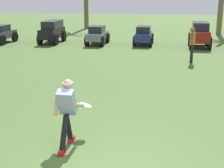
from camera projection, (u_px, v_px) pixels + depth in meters
frisbee_thrower at (67, 110)px, 7.04m from camera, size 0.50×1.09×1.42m
frisbee_in_flight at (86, 105)px, 7.72m from camera, size 0.32×0.33×0.10m
teammate_near_sideline at (192, 42)px, 15.10m from camera, size 0.26×0.50×1.56m
parked_car_slot_a at (1, 34)px, 20.73m from camera, size 1.22×2.25×1.10m
parked_car_slot_b at (52, 31)px, 20.82m from camera, size 1.17×2.41×1.34m
parked_car_slot_c at (97, 35)px, 20.23m from camera, size 1.18×2.24×1.10m
parked_car_slot_d at (144, 35)px, 20.09m from camera, size 1.13×2.22×1.10m
parked_car_slot_e at (200, 34)px, 19.26m from camera, size 1.24×2.38×1.40m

